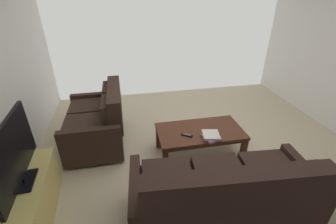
% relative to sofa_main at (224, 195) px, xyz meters
% --- Properties ---
extents(ground_plane, '(4.96, 5.20, 0.01)m').
position_rel_sofa_main_xyz_m(ground_plane, '(-0.15, -0.89, -0.39)').
color(ground_plane, beige).
extents(sofa_main, '(1.88, 0.95, 0.90)m').
position_rel_sofa_main_xyz_m(sofa_main, '(0.00, 0.00, 0.00)').
color(sofa_main, black).
rests_on(sofa_main, ground).
extents(loveseat_near, '(0.84, 1.26, 0.91)m').
position_rel_sofa_main_xyz_m(loveseat_near, '(1.30, -1.73, -0.00)').
color(loveseat_near, black).
rests_on(loveseat_near, ground).
extents(coffee_table, '(1.20, 0.64, 0.41)m').
position_rel_sofa_main_xyz_m(coffee_table, '(-0.13, -1.12, -0.03)').
color(coffee_table, '#4C2819').
rests_on(coffee_table, ground).
extents(tv_stand, '(0.44, 1.09, 0.49)m').
position_rel_sofa_main_xyz_m(tv_stand, '(1.93, -0.46, -0.14)').
color(tv_stand, '#D8C666').
rests_on(tv_stand, ground).
extents(flat_tv, '(0.22, 1.03, 0.66)m').
position_rel_sofa_main_xyz_m(flat_tv, '(1.92, -0.46, 0.45)').
color(flat_tv, black).
rests_on(flat_tv, tv_stand).
extents(book_stack, '(0.26, 0.28, 0.06)m').
position_rel_sofa_main_xyz_m(book_stack, '(-0.21, -0.92, 0.06)').
color(book_stack, '#996699').
rests_on(book_stack, coffee_table).
extents(tv_remote, '(0.16, 0.12, 0.02)m').
position_rel_sofa_main_xyz_m(tv_remote, '(0.09, -1.03, 0.04)').
color(tv_remote, black).
rests_on(tv_remote, coffee_table).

